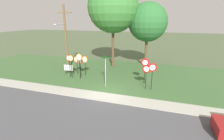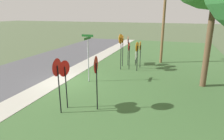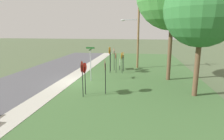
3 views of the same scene
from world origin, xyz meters
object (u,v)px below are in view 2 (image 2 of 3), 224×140
object	(u,v)px
yield_sign_near_right	(96,70)
yield_sign_far_left	(57,73)
utility_pole	(162,13)
stop_sign_far_left	(140,49)
stop_sign_near_right	(121,44)
stop_sign_far_right	(123,44)
street_name_post	(88,54)
stop_sign_far_center	(129,50)
stop_sign_center_tall	(137,50)
notice_board	(136,55)
yield_sign_near_left	(65,73)
stop_sign_near_left	(128,44)

from	to	relation	value
yield_sign_near_right	yield_sign_far_left	world-z (taller)	yield_sign_near_right
utility_pole	stop_sign_far_left	bearing A→B (deg)	-31.87
stop_sign_near_right	stop_sign_far_right	xyz separation A→B (m)	(-0.99, -0.11, -0.21)
yield_sign_far_left	utility_pole	bearing A→B (deg)	158.31
stop_sign_far_left	yield_sign_near_right	distance (m)	8.27
stop_sign_far_left	street_name_post	bearing A→B (deg)	-32.53
stop_sign_far_center	stop_sign_center_tall	world-z (taller)	stop_sign_center_tall
street_name_post	notice_board	xyz separation A→B (m)	(-5.58, 2.11, -1.06)
yield_sign_near_right	notice_board	xyz separation A→B (m)	(-9.16, 0.03, -1.19)
stop_sign_center_tall	street_name_post	world-z (taller)	street_name_post
yield_sign_near_right	utility_pole	distance (m)	11.00
notice_board	yield_sign_near_left	bearing A→B (deg)	-14.97
stop_sign_far_right	yield_sign_near_right	xyz separation A→B (m)	(8.10, 0.96, 0.08)
stop_sign_near_right	stop_sign_center_tall	distance (m)	1.43
street_name_post	yield_sign_near_right	bearing A→B (deg)	30.85
yield_sign_near_left	yield_sign_near_right	size ratio (longest dim) A/B	0.91
stop_sign_far_center	yield_sign_near_left	world-z (taller)	yield_sign_near_left
stop_sign_far_right	utility_pole	xyz separation A→B (m)	(-2.43, 2.94, 2.56)
stop_sign_near_left	yield_sign_near_left	size ratio (longest dim) A/B	1.08
stop_sign_near_left	yield_sign_near_left	bearing A→B (deg)	-16.77
stop_sign_far_left	yield_sign_far_left	world-z (taller)	yield_sign_far_left
stop_sign_far_center	stop_sign_center_tall	distance (m)	0.77
stop_sign_far_center	yield_sign_far_left	size ratio (longest dim) A/B	0.85
yield_sign_near_left	notice_board	xyz separation A→B (m)	(-9.47, 1.52, -0.98)
stop_sign_near_left	street_name_post	distance (m)	5.21
stop_sign_far_right	stop_sign_center_tall	size ratio (longest dim) A/B	1.14
yield_sign_near_left	notice_board	bearing A→B (deg)	179.18
stop_sign_near_left	stop_sign_far_center	distance (m)	1.27
stop_sign_center_tall	notice_board	xyz separation A→B (m)	(-2.02, -0.48, -0.89)
yield_sign_near_left	utility_pole	distance (m)	11.70
stop_sign_near_right	yield_sign_near_left	distance (m)	7.46
stop_sign_near_left	stop_sign_far_left	distance (m)	1.22
stop_sign_far_left	stop_sign_far_center	size ratio (longest dim) A/B	1.00
stop_sign_center_tall	stop_sign_far_left	bearing A→B (deg)	-175.61
stop_sign_near_right	yield_sign_far_left	world-z (taller)	stop_sign_near_right
stop_sign_far_left	yield_sign_near_left	bearing A→B (deg)	-16.50
stop_sign_near_right	stop_sign_far_left	world-z (taller)	stop_sign_near_right
stop_sign_near_right	street_name_post	distance (m)	3.75
stop_sign_near_left	stop_sign_near_right	distance (m)	1.50
yield_sign_near_left	stop_sign_far_left	bearing A→B (deg)	174.87
stop_sign_far_right	yield_sign_near_left	bearing A→B (deg)	-2.49
stop_sign_center_tall	stop_sign_near_left	bearing A→B (deg)	-135.77
stop_sign_far_center	notice_board	world-z (taller)	stop_sign_far_center
stop_sign_far_right	street_name_post	distance (m)	4.66
yield_sign_far_left	street_name_post	bearing A→B (deg)	-177.33
yield_sign_near_left	street_name_post	xyz separation A→B (m)	(-3.89, -0.59, 0.08)
stop_sign_far_center	stop_sign_near_right	bearing A→B (deg)	-70.01
stop_sign_near_left	stop_sign_center_tall	size ratio (longest dim) A/B	1.10
stop_sign_far_left	stop_sign_near_left	bearing A→B (deg)	-109.02
stop_sign_center_tall	utility_pole	xyz separation A→B (m)	(-3.40, 1.47, 2.77)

